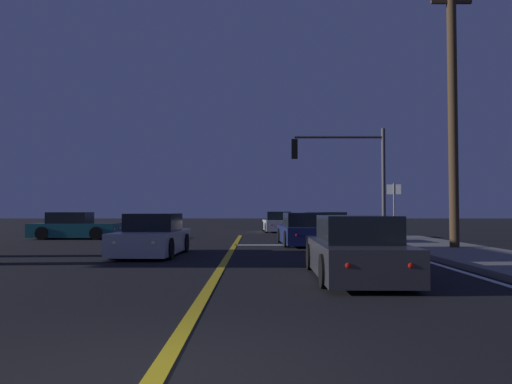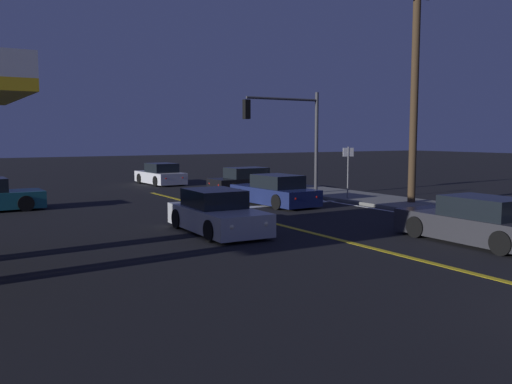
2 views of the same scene
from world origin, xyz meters
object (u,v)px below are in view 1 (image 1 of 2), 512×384
at_px(car_mid_block_black, 327,227).
at_px(car_far_approaching_charcoal, 353,251).
at_px(car_side_waiting_navy, 301,231).
at_px(car_following_oncoming_teal, 72,227).
at_px(traffic_signal_near_right, 346,165).
at_px(car_lead_oncoming_silver, 150,237).
at_px(street_sign_corner, 392,204).
at_px(car_distant_tail_white, 276,223).
at_px(utility_pole_right, 450,102).

distance_m(car_mid_block_black, car_far_approaching_charcoal, 15.60).
xyz_separation_m(car_mid_block_black, car_side_waiting_navy, (-1.85, -5.32, 0.00)).
relative_size(car_following_oncoming_teal, car_side_waiting_navy, 0.92).
distance_m(car_following_oncoming_teal, traffic_signal_near_right, 13.87).
relative_size(car_lead_oncoming_silver, street_sign_corner, 1.69).
relative_size(car_distant_tail_white, street_sign_corner, 1.70).
bearing_deg(car_mid_block_black, car_lead_oncoming_silver, -34.68).
relative_size(car_following_oncoming_teal, utility_pole_right, 0.42).
bearing_deg(street_sign_corner, car_lead_oncoming_silver, -155.32).
bearing_deg(traffic_signal_near_right, car_distant_tail_white, -74.66).
distance_m(car_distant_tail_white, utility_pole_right, 17.23).
bearing_deg(street_sign_corner, car_far_approaching_charcoal, -109.99).
height_order(car_following_oncoming_teal, car_lead_oncoming_silver, same).
distance_m(car_lead_oncoming_silver, car_mid_block_black, 12.37).
xyz_separation_m(car_side_waiting_navy, street_sign_corner, (3.61, -0.68, 1.12)).
xyz_separation_m(car_following_oncoming_teal, car_lead_oncoming_silver, (5.80, -9.04, -0.00)).
bearing_deg(car_far_approaching_charcoal, car_distant_tail_white, 92.66).
xyz_separation_m(car_lead_oncoming_silver, traffic_signal_near_right, (7.58, 6.90, 2.94)).
bearing_deg(car_side_waiting_navy, car_lead_oncoming_silver, -140.43).
relative_size(car_mid_block_black, car_distant_tail_white, 1.05).
relative_size(car_lead_oncoming_silver, car_distant_tail_white, 0.99).
bearing_deg(car_lead_oncoming_silver, car_following_oncoming_teal, -55.25).
distance_m(car_lead_oncoming_silver, utility_pole_right, 11.45).
bearing_deg(car_lead_oncoming_silver, car_side_waiting_navy, -135.98).
bearing_deg(car_following_oncoming_teal, utility_pole_right, 64.08).
distance_m(car_side_waiting_navy, street_sign_corner, 3.84).
distance_m(car_following_oncoming_teal, utility_pole_right, 18.42).
height_order(car_following_oncoming_teal, traffic_signal_near_right, traffic_signal_near_right).
bearing_deg(utility_pole_right, car_mid_block_black, 110.21).
xyz_separation_m(car_mid_block_black, utility_pole_right, (3.16, -8.59, 4.72)).
relative_size(car_lead_oncoming_silver, car_side_waiting_navy, 0.92).
relative_size(car_mid_block_black, street_sign_corner, 1.78).
bearing_deg(car_distant_tail_white, car_lead_oncoming_silver, -108.05).
height_order(car_side_waiting_navy, traffic_signal_near_right, traffic_signal_near_right).
bearing_deg(traffic_signal_near_right, car_lead_oncoming_silver, 42.31).
height_order(car_far_approaching_charcoal, traffic_signal_near_right, traffic_signal_near_right).
relative_size(car_far_approaching_charcoal, car_side_waiting_navy, 1.00).
xyz_separation_m(car_following_oncoming_teal, car_far_approaching_charcoal, (11.26, -14.45, 0.00)).
relative_size(traffic_signal_near_right, utility_pole_right, 0.51).
distance_m(car_mid_block_black, car_side_waiting_navy, 5.63).
xyz_separation_m(car_distant_tail_white, utility_pole_right, (5.54, -15.62, 4.73)).
bearing_deg(car_far_approaching_charcoal, car_following_oncoming_teal, 128.85).
relative_size(car_following_oncoming_teal, car_lead_oncoming_silver, 1.00).
relative_size(car_distant_tail_white, car_far_approaching_charcoal, 0.93).
bearing_deg(utility_pole_right, car_distant_tail_white, 109.54).
bearing_deg(street_sign_corner, car_side_waiting_navy, 169.42).
height_order(car_following_oncoming_teal, car_distant_tail_white, same).
bearing_deg(car_lead_oncoming_silver, traffic_signal_near_right, -135.66).
xyz_separation_m(car_distant_tail_white, car_far_approaching_charcoal, (0.68, -22.54, 0.00)).
bearing_deg(utility_pole_right, car_lead_oncoming_silver, -171.71).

